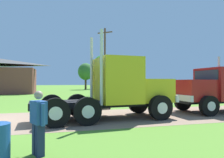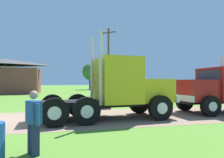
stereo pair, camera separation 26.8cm
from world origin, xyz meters
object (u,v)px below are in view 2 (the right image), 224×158
at_px(visitor_by_barrel, 34,120).
at_px(shed_building, 3,77).
at_px(truck_foreground_white, 120,89).
at_px(utility_pole_near, 108,59).

xyz_separation_m(visitor_by_barrel, shed_building, (-8.09, 27.97, 1.65)).
bearing_deg(shed_building, truck_foreground_white, -64.12).
bearing_deg(shed_building, visitor_by_barrel, -73.86).
bearing_deg(visitor_by_barrel, shed_building, 106.14).
relative_size(shed_building, utility_pole_near, 1.17).
xyz_separation_m(truck_foreground_white, visitor_by_barrel, (-3.36, -4.35, -0.55)).
bearing_deg(truck_foreground_white, utility_pole_near, 79.55).
bearing_deg(truck_foreground_white, shed_building, 115.88).
bearing_deg(shed_building, utility_pole_near, -19.71).
height_order(visitor_by_barrel, shed_building, shed_building).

